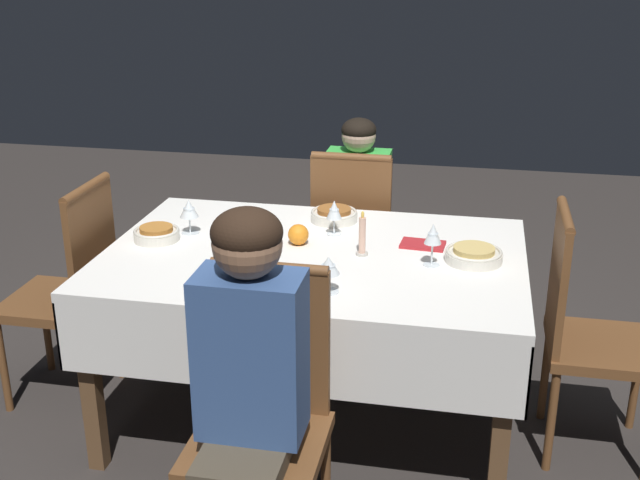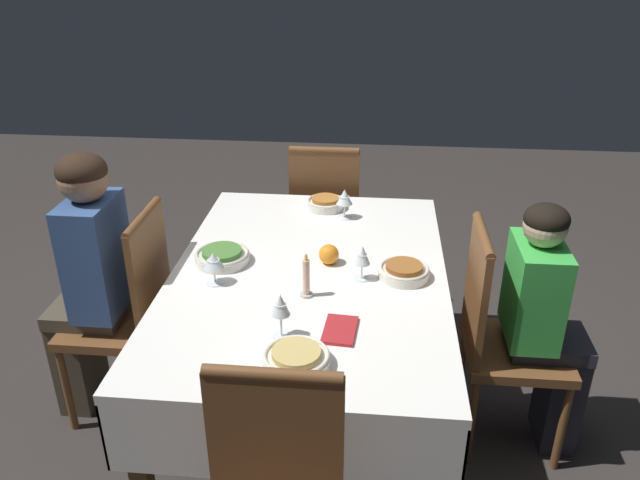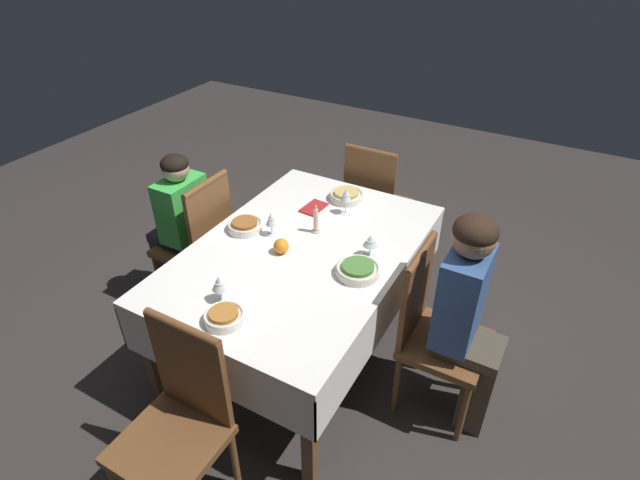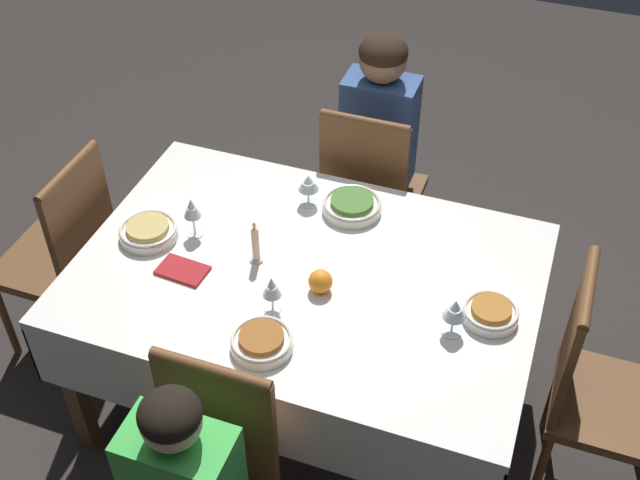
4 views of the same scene
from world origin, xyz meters
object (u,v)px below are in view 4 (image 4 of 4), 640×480
person_adult_denim (381,141)px  wine_glass_north (272,288)px  bowl_south (352,205)px  candle_centerpiece (256,246)px  chair_west (595,384)px  bowl_east (148,231)px  dining_table (307,287)px  napkin_red_folded (182,270)px  wine_glass_east (192,209)px  bowl_north (262,341)px  wine_glass_south (308,184)px  orange_fruit (320,281)px  chair_south (369,190)px  bowl_west (491,313)px  wine_glass_west (455,310)px  chair_east (65,251)px

person_adult_denim → wine_glass_north: bearing=88.1°
bowl_south → candle_centerpiece: bearing=58.1°
chair_west → bowl_east: chair_west is taller
dining_table → wine_glass_north: size_ratio=11.02×
dining_table → napkin_red_folded: 0.44m
bowl_east → napkin_red_folded: size_ratio=1.19×
wine_glass_north → wine_glass_east: wine_glass_east is taller
bowl_north → napkin_red_folded: size_ratio=1.11×
wine_glass_south → bowl_east: 0.61m
person_adult_denim → bowl_east: (0.59, 0.94, 0.08)m
bowl_south → orange_fruit: 0.43m
wine_glass_north → napkin_red_folded: 0.38m
wine_glass_north → candle_centerpiece: bearing=-54.2°
wine_glass_south → bowl_east: wine_glass_south is taller
person_adult_denim → wine_glass_east: bearing=63.0°
chair_south → person_adult_denim: person_adult_denim is taller
chair_south → candle_centerpiece: size_ratio=5.49×
dining_table → wine_glass_north: 0.28m
chair_west → wine_glass_north: bearing=102.3°
person_adult_denim → napkin_red_folded: person_adult_denim is taller
bowl_south → candle_centerpiece: (0.23, 0.37, 0.04)m
chair_south → bowl_east: chair_south is taller
bowl_west → bowl_north: bearing=29.2°
wine_glass_south → bowl_east: size_ratio=0.61×
bowl_north → candle_centerpiece: (0.17, -0.36, 0.04)m
bowl_north → chair_south: bearing=-90.4°
wine_glass_west → bowl_east: size_ratio=0.67×
dining_table → orange_fruit: 0.16m
chair_west → bowl_west: size_ratio=5.30×
chair_south → wine_glass_east: size_ratio=5.90×
wine_glass_north → dining_table: bearing=-100.8°
chair_south → bowl_north: bearing=89.6°
wine_glass_south → napkin_red_folded: (0.28, 0.49, -0.09)m
chair_west → bowl_east: size_ratio=4.53×
wine_glass_west → candle_centerpiece: candle_centerpiece is taller
person_adult_denim → wine_glass_east: 0.99m
bowl_east → chair_south: bearing=-127.0°
bowl_east → candle_centerpiece: (-0.41, -0.02, 0.04)m
wine_glass_west → bowl_west: bearing=-136.9°
bowl_north → orange_fruit: (-0.09, -0.30, 0.01)m
person_adult_denim → wine_glass_west: size_ratio=8.38×
chair_south → chair_east: 1.27m
chair_west → wine_glass_north: size_ratio=6.64×
chair_west → napkin_red_folded: 1.44m
chair_east → bowl_east: size_ratio=4.53×
dining_table → napkin_red_folded: bearing=20.5°
chair_east → wine_glass_north: bearing=78.4°
bowl_east → orange_fruit: orange_fruit is taller
bowl_west → orange_fruit: orange_fruit is taller
dining_table → bowl_west: size_ratio=8.79×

